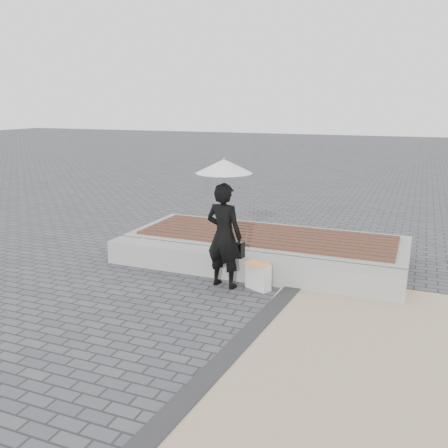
% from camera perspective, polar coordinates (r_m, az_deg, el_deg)
% --- Properties ---
extents(ground, '(80.00, 80.00, 0.00)m').
position_cam_1_polar(ground, '(6.64, -2.48, -10.74)').
color(ground, '#4D4D52').
rests_on(ground, ground).
extents(edging_band, '(0.61, 5.20, 0.04)m').
position_cam_1_polar(edging_band, '(5.96, 2.20, -13.59)').
color(edging_band, '#2E2E30').
rests_on(edging_band, ground).
extents(seating_ledge, '(5.00, 0.45, 0.40)m').
position_cam_1_polar(seating_ledge, '(7.94, 2.35, -4.95)').
color(seating_ledge, gray).
rests_on(seating_ledge, ground).
extents(timber_platform, '(5.00, 2.00, 0.40)m').
position_cam_1_polar(timber_platform, '(9.02, 4.96, -2.64)').
color(timber_platform, '#A9A9A4').
rests_on(timber_platform, ground).
extents(timber_decking, '(4.60, 1.60, 0.04)m').
position_cam_1_polar(timber_decking, '(8.96, 4.99, -1.29)').
color(timber_decking, brown).
rests_on(timber_decking, timber_platform).
extents(woman, '(0.65, 0.48, 1.63)m').
position_cam_1_polar(woman, '(7.39, 0.00, -1.38)').
color(woman, black).
rests_on(woman, ground).
extents(parasol, '(0.85, 0.85, 1.08)m').
position_cam_1_polar(parasol, '(7.18, 0.00, 6.83)').
color(parasol, '#A6A6AA').
rests_on(parasol, ground).
extents(handbag, '(0.38, 0.20, 0.26)m').
position_cam_1_polar(handbag, '(7.73, 1.10, -2.90)').
color(handbag, black).
rests_on(handbag, seating_ledge).
extents(canvas_tote, '(0.43, 0.32, 0.42)m').
position_cam_1_polar(canvas_tote, '(7.46, 4.06, -6.15)').
color(canvas_tote, silver).
rests_on(canvas_tote, ground).
extents(magazine, '(0.36, 0.28, 0.01)m').
position_cam_1_polar(magazine, '(7.35, 3.96, -4.70)').
color(magazine, '#F8362E').
rests_on(magazine, canvas_tote).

